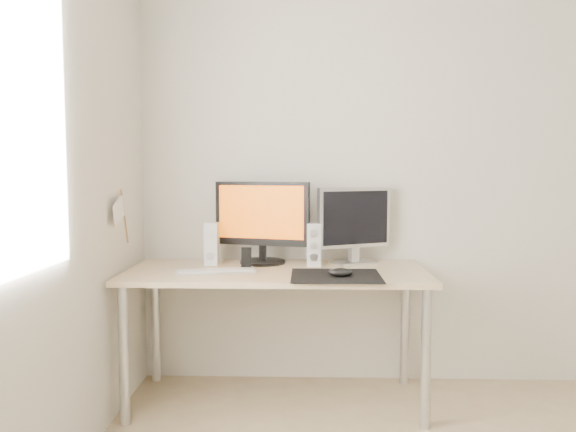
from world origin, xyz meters
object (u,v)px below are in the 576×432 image
object	(u,v)px
speaker_right	(314,244)
phone_dock	(246,263)
second_monitor	(354,222)
mouse	(340,272)
keyboard	(216,271)
main_monitor	(262,219)
speaker_left	(212,244)
desk	(277,284)

from	to	relation	value
speaker_right	phone_dock	bearing A→B (deg)	-158.56
second_monitor	mouse	bearing A→B (deg)	-104.04
keyboard	phone_dock	bearing A→B (deg)	30.51
main_monitor	keyboard	bearing A→B (deg)	-126.48
main_monitor	keyboard	world-z (taller)	main_monitor
speaker_left	mouse	bearing A→B (deg)	-26.41
main_monitor	speaker_left	bearing A→B (deg)	-169.49
speaker_left	second_monitor	bearing A→B (deg)	4.07
second_monitor	speaker_left	world-z (taller)	second_monitor
main_monitor	speaker_right	world-z (taller)	main_monitor
speaker_right	keyboard	size ratio (longest dim) A/B	0.55
second_monitor	speaker_left	distance (m)	0.81
desk	speaker_right	distance (m)	0.31
main_monitor	second_monitor	bearing A→B (deg)	0.55
second_monitor	phone_dock	distance (m)	0.66
speaker_right	keyboard	bearing A→B (deg)	-155.79
speaker_left	keyboard	bearing A→B (deg)	-75.15
speaker_left	phone_dock	world-z (taller)	speaker_left
speaker_right	keyboard	distance (m)	0.57
main_monitor	phone_dock	xyz separation A→B (m)	(-0.07, -0.21, -0.22)
keyboard	second_monitor	bearing A→B (deg)	21.99
speaker_left	phone_dock	xyz separation A→B (m)	(0.21, -0.15, -0.08)
desk	speaker_left	bearing A→B (deg)	158.48
keyboard	phone_dock	world-z (taller)	phone_dock
desk	main_monitor	world-z (taller)	main_monitor
mouse	speaker_right	distance (m)	0.37
keyboard	desk	bearing A→B (deg)	16.95
main_monitor	speaker_left	size ratio (longest dim) A/B	2.28
speaker_left	phone_dock	bearing A→B (deg)	-36.09
desk	keyboard	size ratio (longest dim) A/B	3.66
mouse	speaker_left	world-z (taller)	speaker_left
mouse	speaker_right	xyz separation A→B (m)	(-0.13, 0.34, 0.09)
desk	keyboard	xyz separation A→B (m)	(-0.31, -0.09, 0.09)
speaker_right	second_monitor	bearing A→B (deg)	16.82
main_monitor	speaker_right	xyz separation A→B (m)	(0.29, -0.06, -0.14)
mouse	speaker_left	distance (m)	0.79
desk	keyboard	distance (m)	0.33
keyboard	mouse	bearing A→B (deg)	-9.53
speaker_right	mouse	bearing A→B (deg)	-69.18
mouse	main_monitor	size ratio (longest dim) A/B	0.22
second_monitor	speaker_right	bearing A→B (deg)	-163.18
second_monitor	keyboard	size ratio (longest dim) A/B	1.00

